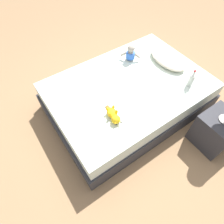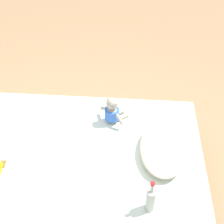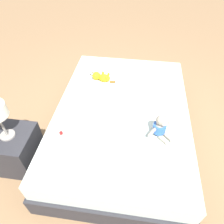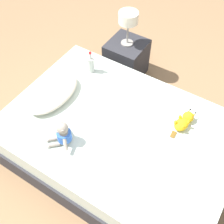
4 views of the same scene
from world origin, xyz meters
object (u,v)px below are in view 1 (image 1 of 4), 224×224
object	(u,v)px
pillow	(168,59)
nightstand	(216,131)
bed	(128,96)
plush_yellow_creature	(114,116)
plush_monkey	(131,54)
glass_bottle	(191,80)

from	to	relation	value
pillow	nightstand	world-z (taller)	pillow
bed	nightstand	size ratio (longest dim) A/B	4.45
pillow	plush_yellow_creature	size ratio (longest dim) A/B	1.84
plush_yellow_creature	plush_monkey	bearing A→B (deg)	132.06
pillow	nightstand	distance (m)	1.14
pillow	nightstand	bearing A→B (deg)	-9.21
pillow	plush_monkey	bearing A→B (deg)	-130.58
glass_bottle	nightstand	xyz separation A→B (m)	(0.60, -0.08, -0.33)
plush_monkey	glass_bottle	xyz separation A→B (m)	(0.83, 0.30, -0.01)
plush_monkey	plush_yellow_creature	size ratio (longest dim) A/B	0.78
nightstand	bed	bearing A→B (deg)	-152.87
nightstand	pillow	bearing A→B (deg)	170.79
plush_monkey	bed	bearing A→B (deg)	-39.21
plush_monkey	plush_yellow_creature	bearing A→B (deg)	-47.94
bed	plush_monkey	world-z (taller)	plush_monkey
plush_monkey	pillow	bearing A→B (deg)	49.42
plush_monkey	nightstand	world-z (taller)	plush_monkey
plush_monkey	nightstand	xyz separation A→B (m)	(1.43, 0.22, -0.33)
plush_yellow_creature	nightstand	world-z (taller)	plush_yellow_creature
bed	pillow	xyz separation A→B (m)	(-0.04, 0.71, 0.29)
plush_yellow_creature	bed	bearing A→B (deg)	124.43
pillow	glass_bottle	bearing A→B (deg)	-11.23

